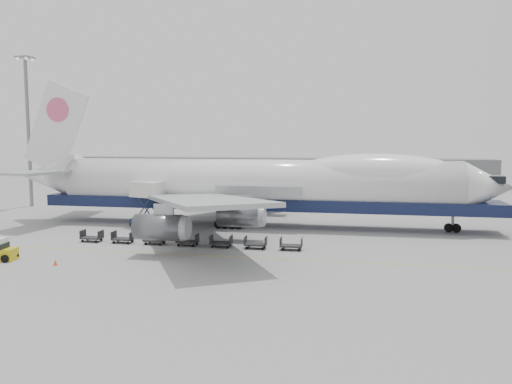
# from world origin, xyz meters

# --- Properties ---
(ground) EXTENTS (260.00, 260.00, 0.00)m
(ground) POSITION_xyz_m (0.00, 0.00, 0.00)
(ground) COLOR gray
(ground) RESTS_ON ground
(apron_line) EXTENTS (60.00, 0.15, 0.01)m
(apron_line) POSITION_xyz_m (0.00, -6.00, 0.01)
(apron_line) COLOR gold
(apron_line) RESTS_ON ground
(hangar) EXTENTS (110.00, 8.00, 7.00)m
(hangar) POSITION_xyz_m (-10.00, 70.00, 3.50)
(hangar) COLOR slate
(hangar) RESTS_ON ground
(floodlight_mast) EXTENTS (2.40, 2.40, 25.43)m
(floodlight_mast) POSITION_xyz_m (-42.00, 24.00, 14.27)
(floodlight_mast) COLOR slate
(floodlight_mast) RESTS_ON ground
(airliner) EXTENTS (67.00, 55.30, 19.98)m
(airliner) POSITION_xyz_m (0.64, 12.00, 5.62)
(airliner) COLOR white
(airliner) RESTS_ON ground
(catering_truck) EXTENTS (5.09, 4.19, 6.02)m
(catering_truck) POSITION_xyz_m (-13.87, 8.52, 3.43)
(catering_truck) COLOR #19284C
(catering_truck) RESTS_ON ground
(traffic_cone) EXTENTS (0.36, 0.36, 0.53)m
(traffic_cone) POSITION_xyz_m (-14.04, -12.32, 0.25)
(traffic_cone) COLOR #E5490C
(traffic_cone) RESTS_ON ground
(dolly_0) EXTENTS (2.30, 1.35, 1.30)m
(dolly_0) POSITION_xyz_m (-16.20, -1.87, 0.53)
(dolly_0) COLOR #2D2D30
(dolly_0) RESTS_ON ground
(dolly_1) EXTENTS (2.30, 1.35, 1.30)m
(dolly_1) POSITION_xyz_m (-12.42, -1.87, 0.53)
(dolly_1) COLOR #2D2D30
(dolly_1) RESTS_ON ground
(dolly_2) EXTENTS (2.30, 1.35, 1.30)m
(dolly_2) POSITION_xyz_m (-8.64, -1.87, 0.53)
(dolly_2) COLOR #2D2D30
(dolly_2) RESTS_ON ground
(dolly_3) EXTENTS (2.30, 1.35, 1.30)m
(dolly_3) POSITION_xyz_m (-4.86, -1.87, 0.53)
(dolly_3) COLOR #2D2D30
(dolly_3) RESTS_ON ground
(dolly_4) EXTENTS (2.30, 1.35, 1.30)m
(dolly_4) POSITION_xyz_m (-1.08, -1.87, 0.53)
(dolly_4) COLOR #2D2D30
(dolly_4) RESTS_ON ground
(dolly_5) EXTENTS (2.30, 1.35, 1.30)m
(dolly_5) POSITION_xyz_m (2.70, -1.87, 0.53)
(dolly_5) COLOR #2D2D30
(dolly_5) RESTS_ON ground
(dolly_6) EXTENTS (2.30, 1.35, 1.30)m
(dolly_6) POSITION_xyz_m (6.48, -1.87, 0.53)
(dolly_6) COLOR #2D2D30
(dolly_6) RESTS_ON ground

